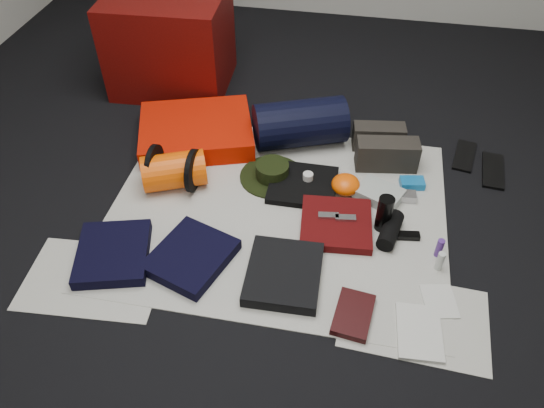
% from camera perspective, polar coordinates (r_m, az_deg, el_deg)
% --- Properties ---
extents(floor, '(4.50, 4.50, 0.02)m').
position_cam_1_polar(floor, '(2.57, 0.57, -0.95)').
color(floor, black).
rests_on(floor, ground).
extents(newspaper_mat, '(1.60, 1.30, 0.01)m').
position_cam_1_polar(newspaper_mat, '(2.56, 0.57, -0.74)').
color(newspaper_mat, silver).
rests_on(newspaper_mat, floor).
extents(newspaper_sheet_front_left, '(0.61, 0.44, 0.00)m').
position_cam_1_polar(newspaper_sheet_front_left, '(2.41, -18.64, -7.58)').
color(newspaper_sheet_front_left, silver).
rests_on(newspaper_sheet_front_left, floor).
extents(newspaper_sheet_front_right, '(0.60, 0.43, 0.00)m').
position_cam_1_polar(newspaper_sheet_front_right, '(2.24, 15.07, -11.79)').
color(newspaper_sheet_front_right, silver).
rests_on(newspaper_sheet_front_right, floor).
extents(red_cabinet, '(0.71, 0.60, 0.57)m').
position_cam_1_polar(red_cabinet, '(3.42, -10.89, 16.81)').
color(red_cabinet, '#530806').
rests_on(red_cabinet, floor).
extents(sleeping_pad, '(0.73, 0.66, 0.11)m').
position_cam_1_polar(sleeping_pad, '(2.99, -8.15, 7.77)').
color(sleeping_pad, red).
rests_on(sleeping_pad, newspaper_mat).
extents(stuff_sack, '(0.36, 0.29, 0.18)m').
position_cam_1_polar(stuff_sack, '(2.68, -10.49, 3.54)').
color(stuff_sack, '#F25004').
rests_on(stuff_sack, newspaper_mat).
extents(sack_strap_left, '(0.02, 0.22, 0.22)m').
position_cam_1_polar(sack_strap_left, '(2.71, -12.54, 4.05)').
color(sack_strap_left, black).
rests_on(sack_strap_left, newspaper_mat).
extents(sack_strap_right, '(0.03, 0.22, 0.22)m').
position_cam_1_polar(sack_strap_right, '(2.64, -8.49, 3.58)').
color(sack_strap_right, black).
rests_on(sack_strap_right, newspaper_mat).
extents(navy_duffel, '(0.55, 0.42, 0.25)m').
position_cam_1_polar(navy_duffel, '(2.90, 3.03, 8.64)').
color(navy_duffel, black).
rests_on(navy_duffel, newspaper_mat).
extents(boonie_brim, '(0.39, 0.39, 0.01)m').
position_cam_1_polar(boonie_brim, '(2.74, 0.04, 2.99)').
color(boonie_brim, black).
rests_on(boonie_brim, newspaper_mat).
extents(boonie_crown, '(0.17, 0.17, 0.07)m').
position_cam_1_polar(boonie_crown, '(2.71, 0.04, 3.66)').
color(boonie_crown, black).
rests_on(boonie_crown, boonie_brim).
extents(hiking_boot_left, '(0.29, 0.14, 0.14)m').
position_cam_1_polar(hiking_boot_left, '(2.95, 11.39, 7.12)').
color(hiking_boot_left, '#2A2621').
rests_on(hiking_boot_left, newspaper_mat).
extents(hiking_boot_right, '(0.33, 0.16, 0.16)m').
position_cam_1_polar(hiking_boot_right, '(2.82, 12.25, 5.24)').
color(hiking_boot_right, '#2A2621').
rests_on(hiking_boot_right, newspaper_mat).
extents(flip_flop_left, '(0.15, 0.28, 0.01)m').
position_cam_1_polar(flip_flop_left, '(3.05, 19.98, 4.89)').
color(flip_flop_left, black).
rests_on(flip_flop_left, floor).
extents(flip_flop_right, '(0.13, 0.29, 0.02)m').
position_cam_1_polar(flip_flop_right, '(3.01, 22.66, 3.33)').
color(flip_flop_right, black).
rests_on(flip_flop_right, floor).
extents(trousers_navy_a, '(0.39, 0.42, 0.05)m').
position_cam_1_polar(trousers_navy_a, '(2.44, -16.72, -5.10)').
color(trousers_navy_a, black).
rests_on(trousers_navy_a, newspaper_mat).
extents(trousers_navy_b, '(0.40, 0.43, 0.05)m').
position_cam_1_polar(trousers_navy_b, '(2.35, -8.68, -5.61)').
color(trousers_navy_b, black).
rests_on(trousers_navy_b, newspaper_mat).
extents(trousers_charcoal, '(0.32, 0.36, 0.06)m').
position_cam_1_polar(trousers_charcoal, '(2.26, 1.28, -7.52)').
color(trousers_charcoal, black).
rests_on(trousers_charcoal, newspaper_mat).
extents(black_tshirt, '(0.33, 0.31, 0.03)m').
position_cam_1_polar(black_tshirt, '(2.67, 3.34, 2.06)').
color(black_tshirt, black).
rests_on(black_tshirt, newspaper_mat).
extents(red_shirt, '(0.35, 0.35, 0.04)m').
position_cam_1_polar(red_shirt, '(2.48, 6.91, -2.16)').
color(red_shirt, '#480708').
rests_on(red_shirt, newspaper_mat).
extents(orange_stuff_sack, '(0.15, 0.15, 0.09)m').
position_cam_1_polar(orange_stuff_sack, '(2.65, 7.93, 2.08)').
color(orange_stuff_sack, '#F25004').
rests_on(orange_stuff_sack, newspaper_mat).
extents(first_aid_pouch, '(0.26, 0.23, 0.05)m').
position_cam_1_polar(first_aid_pouch, '(2.66, 11.46, 1.06)').
color(first_aid_pouch, '#99A198').
rests_on(first_aid_pouch, newspaper_mat).
extents(water_bottle, '(0.08, 0.08, 0.18)m').
position_cam_1_polar(water_bottle, '(2.47, 11.99, -1.00)').
color(water_bottle, black).
rests_on(water_bottle, newspaper_mat).
extents(speaker, '(0.12, 0.22, 0.08)m').
position_cam_1_polar(speaker, '(2.47, 12.60, -2.77)').
color(speaker, black).
rests_on(speaker, newspaper_mat).
extents(compact_camera, '(0.11, 0.07, 0.04)m').
position_cam_1_polar(compact_camera, '(2.68, 14.15, 0.81)').
color(compact_camera, '#A9A8AD').
rests_on(compact_camera, newspaper_mat).
extents(cyan_case, '(0.13, 0.10, 0.04)m').
position_cam_1_polar(cyan_case, '(2.77, 14.84, 2.20)').
color(cyan_case, '#1064A3').
rests_on(cyan_case, newspaper_mat).
extents(toiletry_purple, '(0.04, 0.04, 0.09)m').
position_cam_1_polar(toiletry_purple, '(2.44, 17.56, -4.52)').
color(toiletry_purple, '#4E277F').
rests_on(toiletry_purple, newspaper_mat).
extents(toiletry_clear, '(0.04, 0.04, 0.09)m').
position_cam_1_polar(toiletry_clear, '(2.39, 17.63, -5.87)').
color(toiletry_clear, '#BBC0BB').
rests_on(toiletry_clear, newspaper_mat).
extents(paperback_book, '(0.17, 0.24, 0.03)m').
position_cam_1_polar(paperback_book, '(2.18, 8.74, -11.66)').
color(paperback_book, black).
rests_on(paperback_book, newspaper_mat).
extents(map_booklet, '(0.19, 0.26, 0.01)m').
position_cam_1_polar(map_booklet, '(2.20, 15.56, -13.11)').
color(map_booklet, beige).
rests_on(map_booklet, newspaper_mat).
extents(map_printout, '(0.16, 0.19, 0.01)m').
position_cam_1_polar(map_printout, '(2.31, 17.56, -9.93)').
color(map_printout, beige).
rests_on(map_printout, newspaper_mat).
extents(sunglasses, '(0.11, 0.05, 0.03)m').
position_cam_1_polar(sunglasses, '(2.51, 14.45, -3.33)').
color(sunglasses, black).
rests_on(sunglasses, newspaper_mat).
extents(key_cluster, '(0.10, 0.10, 0.01)m').
position_cam_1_polar(key_cluster, '(2.42, -16.72, -6.26)').
color(key_cluster, '#A9A8AD').
rests_on(key_cluster, newspaper_mat).
extents(tape_roll, '(0.05, 0.05, 0.03)m').
position_cam_1_polar(tape_roll, '(2.67, 3.89, 2.97)').
color(tape_roll, silver).
rests_on(tape_roll, black_tshirt).
extents(energy_bar_a, '(0.10, 0.05, 0.01)m').
position_cam_1_polar(energy_bar_a, '(2.48, 6.09, -1.25)').
color(energy_bar_a, '#A9A8AD').
rests_on(energy_bar_a, red_shirt).
extents(energy_bar_b, '(0.10, 0.05, 0.01)m').
position_cam_1_polar(energy_bar_b, '(2.48, 7.93, -1.49)').
color(energy_bar_b, '#A9A8AD').
rests_on(energy_bar_b, red_shirt).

